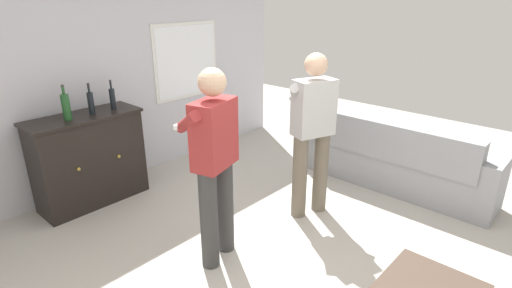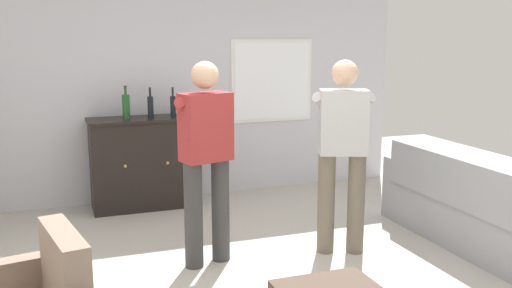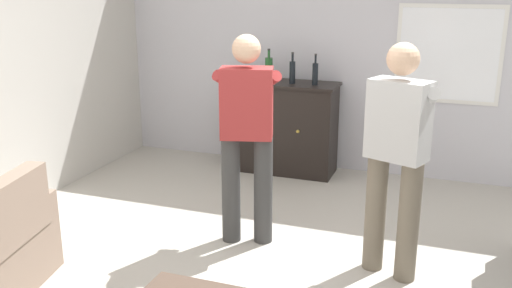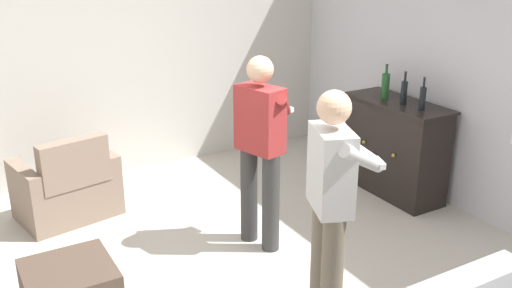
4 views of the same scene
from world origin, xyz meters
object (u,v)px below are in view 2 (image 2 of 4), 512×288
at_px(person_standing_left, 205,153).
at_px(person_standing_right, 342,147).
at_px(sideboard_cabinet, 143,163).
at_px(bottle_spirits_clear, 126,106).
at_px(bottle_wine_green, 173,106).
at_px(couch, 476,215).
at_px(bottle_liquor_amber, 150,106).

relative_size(person_standing_left, person_standing_right, 1.00).
distance_m(sideboard_cabinet, bottle_spirits_clear, 0.66).
height_order(bottle_wine_green, person_standing_right, person_standing_right).
distance_m(couch, bottle_spirits_clear, 3.62).
bearing_deg(bottle_liquor_amber, person_standing_left, -85.21).
bearing_deg(person_standing_left, person_standing_right, -7.32).
relative_size(bottle_wine_green, person_standing_right, 0.19).
bearing_deg(bottle_spirits_clear, person_standing_left, -76.76).
bearing_deg(person_standing_right, person_standing_left, 172.68).
xyz_separation_m(bottle_wine_green, bottle_liquor_amber, (-0.25, -0.00, 0.00)).
bearing_deg(bottle_wine_green, sideboard_cabinet, 173.88).
bearing_deg(bottle_spirits_clear, bottle_wine_green, 1.43).
relative_size(sideboard_cabinet, person_standing_right, 0.69).
bearing_deg(bottle_spirits_clear, bottle_liquor_amber, 1.82).
height_order(person_standing_left, person_standing_right, same).
relative_size(bottle_liquor_amber, bottle_spirits_clear, 0.93).
relative_size(couch, bottle_spirits_clear, 6.43).
bearing_deg(couch, bottle_spirits_clear, 140.25).
distance_m(person_standing_left, person_standing_right, 1.18).
bearing_deg(couch, bottle_liquor_amber, 137.29).
relative_size(bottle_wine_green, bottle_spirits_clear, 0.91).
bearing_deg(sideboard_cabinet, bottle_spirits_clear, -163.41).
height_order(sideboard_cabinet, bottle_liquor_amber, bottle_liquor_amber).
bearing_deg(sideboard_cabinet, couch, -42.15).
height_order(sideboard_cabinet, bottle_wine_green, bottle_wine_green).
distance_m(sideboard_cabinet, person_standing_left, 1.83).
height_order(bottle_liquor_amber, bottle_spirits_clear, bottle_spirits_clear).
distance_m(sideboard_cabinet, person_standing_right, 2.42).
relative_size(sideboard_cabinet, bottle_liquor_amber, 3.48).
bearing_deg(person_standing_left, bottle_wine_green, 86.64).
xyz_separation_m(sideboard_cabinet, bottle_liquor_amber, (0.09, -0.04, 0.62)).
relative_size(bottle_spirits_clear, person_standing_right, 0.21).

